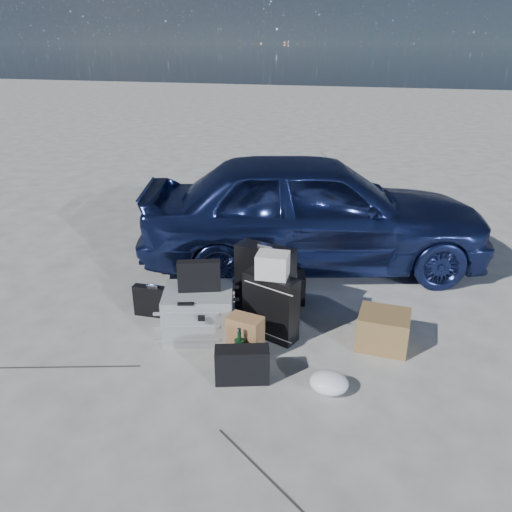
{
  "coord_description": "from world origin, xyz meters",
  "views": [
    {
      "loc": [
        1.27,
        -3.28,
        2.48
      ],
      "look_at": [
        0.03,
        0.85,
        0.65
      ],
      "focal_mm": 35.0,
      "sensor_mm": 36.0,
      "label": 1
    }
  ],
  "objects": [
    {
      "name": "cardboard_box",
      "position": [
        1.26,
        0.67,
        0.16
      ],
      "size": [
        0.44,
        0.39,
        0.32
      ],
      "primitive_type": "cube",
      "rotation": [
        0.0,
        0.0,
        -0.03
      ],
      "color": "brown",
      "rests_on": "ground"
    },
    {
      "name": "ground",
      "position": [
        0.0,
        0.0,
        0.0
      ],
      "size": [
        60.0,
        60.0,
        0.0
      ],
      "primitive_type": "plane",
      "color": "beige",
      "rests_on": "ground"
    },
    {
      "name": "kraft_bag",
      "position": [
        0.14,
        0.16,
        0.19
      ],
      "size": [
        0.31,
        0.22,
        0.38
      ],
      "primitive_type": "cube",
      "rotation": [
        0.0,
        0.0,
        -0.17
      ],
      "color": "#9D6744",
      "rests_on": "ground"
    },
    {
      "name": "plastic_bag",
      "position": [
        0.9,
        -0.1,
        0.08
      ],
      "size": [
        0.31,
        0.26,
        0.17
      ],
      "primitive_type": "ellipsoid",
      "rotation": [
        0.0,
        0.0,
        0.03
      ],
      "color": "white",
      "rests_on": "ground"
    },
    {
      "name": "briefcase",
      "position": [
        -0.93,
        0.57,
        0.16
      ],
      "size": [
        0.41,
        0.11,
        0.32
      ],
      "primitive_type": "cube",
      "rotation": [
        0.0,
        0.0,
        0.05
      ],
      "color": "black",
      "rests_on": "ground"
    },
    {
      "name": "green_bottle",
      "position": [
        0.14,
        0.02,
        0.17
      ],
      "size": [
        0.1,
        0.1,
        0.34
      ],
      "primitive_type": "cylinder",
      "rotation": [
        0.0,
        0.0,
        -0.16
      ],
      "color": "black",
      "rests_on": "ground"
    },
    {
      "name": "flat_box_white",
      "position": [
        0.12,
        1.21,
        0.34
      ],
      "size": [
        0.5,
        0.44,
        0.07
      ],
      "primitive_type": "cube",
      "rotation": [
        0.0,
        0.0,
        0.36
      ],
      "color": "silver",
      "rests_on": "duffel_bag"
    },
    {
      "name": "car",
      "position": [
        0.3,
        2.28,
        0.68
      ],
      "size": [
        4.31,
        2.75,
        1.37
      ],
      "primitive_type": "imported",
      "rotation": [
        0.0,
        0.0,
        1.88
      ],
      "color": "navy",
      "rests_on": "ground"
    },
    {
      "name": "flat_box_black",
      "position": [
        0.12,
        1.23,
        0.4
      ],
      "size": [
        0.29,
        0.24,
        0.05
      ],
      "primitive_type": "cube",
      "rotation": [
        0.0,
        0.0,
        -0.26
      ],
      "color": "black",
      "rests_on": "flat_box_white"
    },
    {
      "name": "suitcase_right",
      "position": [
        0.26,
        0.55,
        0.3
      ],
      "size": [
        0.54,
        0.34,
        0.61
      ],
      "primitive_type": "cube",
      "rotation": [
        0.0,
        0.0,
        -0.34
      ],
      "color": "black",
      "rests_on": "ground"
    },
    {
      "name": "pelican_case",
      "position": [
        -0.38,
        0.39,
        0.22
      ],
      "size": [
        0.74,
        0.67,
        0.45
      ],
      "primitive_type": "cube",
      "rotation": [
        0.0,
        0.0,
        0.32
      ],
      "color": "#949799",
      "rests_on": "ground"
    },
    {
      "name": "laptop_bag",
      "position": [
        -0.37,
        0.41,
        0.59
      ],
      "size": [
        0.39,
        0.22,
        0.28
      ],
      "primitive_type": "cube",
      "rotation": [
        0.0,
        0.0,
        0.37
      ],
      "color": "black",
      "rests_on": "pelican_case"
    },
    {
      "name": "messenger_bag",
      "position": [
        0.22,
        -0.16,
        0.15
      ],
      "size": [
        0.46,
        0.29,
        0.3
      ],
      "primitive_type": "cube",
      "rotation": [
        0.0,
        0.0,
        0.34
      ],
      "color": "black",
      "rests_on": "ground"
    },
    {
      "name": "white_carton",
      "position": [
        0.27,
        0.54,
        0.72
      ],
      "size": [
        0.29,
        0.24,
        0.22
      ],
      "primitive_type": "cube",
      "rotation": [
        0.0,
        0.0,
        0.07
      ],
      "color": "silver",
      "rests_on": "suitcase_right"
    },
    {
      "name": "suitcase_left",
      "position": [
        0.12,
        0.87,
        0.37
      ],
      "size": [
        0.6,
        0.34,
        0.74
      ],
      "primitive_type": "cube",
      "rotation": [
        0.0,
        0.0,
        -0.25
      ],
      "color": "black",
      "rests_on": "ground"
    },
    {
      "name": "duffel_bag",
      "position": [
        0.13,
        1.23,
        0.15
      ],
      "size": [
        0.65,
        0.41,
        0.3
      ],
      "primitive_type": "cube",
      "rotation": [
        0.0,
        0.0,
        0.26
      ],
      "color": "black",
      "rests_on": "ground"
    }
  ]
}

